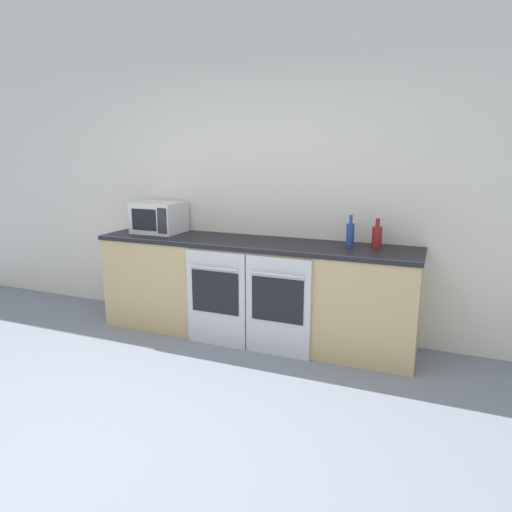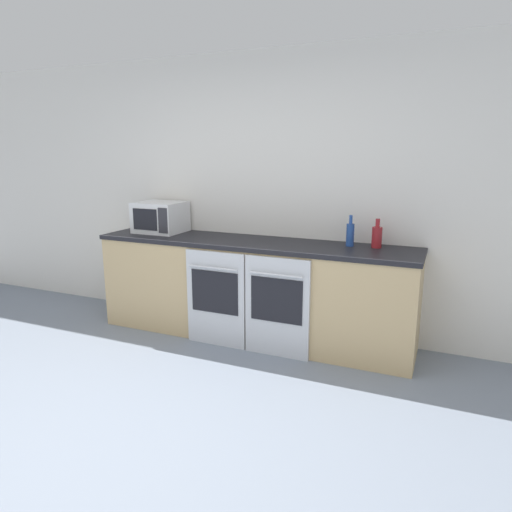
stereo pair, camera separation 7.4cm
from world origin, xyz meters
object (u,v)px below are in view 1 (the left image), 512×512
Objects in this scene: oven_left at (216,299)px; bottle_red at (377,236)px; oven_right at (278,307)px; microwave at (159,217)px; bottle_blue at (350,234)px.

bottle_red is at bearing 19.41° from oven_left.
microwave is at bearing 164.26° from oven_right.
oven_left and oven_right have the same top height.
bottle_blue is (1.89, 0.04, -0.05)m from microwave.
bottle_blue is (0.49, 0.44, 0.58)m from oven_right.
bottle_blue reaches higher than oven_right.
bottle_blue is at bearing 1.29° from microwave.
microwave is (-1.40, 0.39, 0.63)m from oven_right.
bottle_red reaches higher than oven_left.
microwave is at bearing -178.34° from bottle_red.
bottle_blue reaches higher than oven_left.
oven_right is (0.58, 0.00, 0.00)m from oven_left.
oven_right is at bearing -138.53° from bottle_blue.
oven_left is 1.00× the size of oven_right.
bottle_blue is at bearing 22.16° from oven_left.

